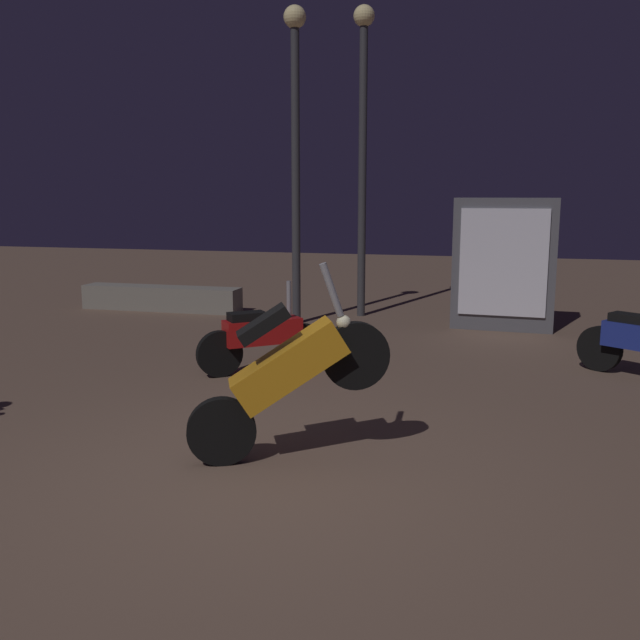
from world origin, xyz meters
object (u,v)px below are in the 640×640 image
(motorcycle_orange_foreground, at_px, (288,373))
(kiosk_billboard, at_px, (504,264))
(streetlamp_far, at_px, (295,127))
(motorcycle_red_parked_left, at_px, (262,337))
(streetlamp_near, at_px, (363,125))

(motorcycle_orange_foreground, distance_m, kiosk_billboard, 6.53)
(motorcycle_orange_foreground, bearing_deg, streetlamp_far, 81.74)
(motorcycle_red_parked_left, bearing_deg, motorcycle_orange_foreground, -105.90)
(streetlamp_near, height_order, streetlamp_far, streetlamp_near)
(streetlamp_far, bearing_deg, motorcycle_orange_foreground, -74.10)
(motorcycle_orange_foreground, relative_size, streetlamp_far, 0.32)
(motorcycle_red_parked_left, xyz_separation_m, streetlamp_near, (0.38, 4.26, 2.89))
(motorcycle_red_parked_left, height_order, kiosk_billboard, kiosk_billboard)
(motorcycle_orange_foreground, relative_size, streetlamp_near, 0.31)
(motorcycle_orange_foreground, xyz_separation_m, streetlamp_near, (-0.79, 6.95, 2.58))
(streetlamp_near, distance_m, streetlamp_far, 1.36)
(motorcycle_red_parked_left, relative_size, streetlamp_far, 0.27)
(streetlamp_far, distance_m, kiosk_billboard, 4.01)
(motorcycle_orange_foreground, height_order, motorcycle_red_parked_left, motorcycle_orange_foreground)
(streetlamp_near, xyz_separation_m, streetlamp_far, (-0.91, -1.01, -0.11))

